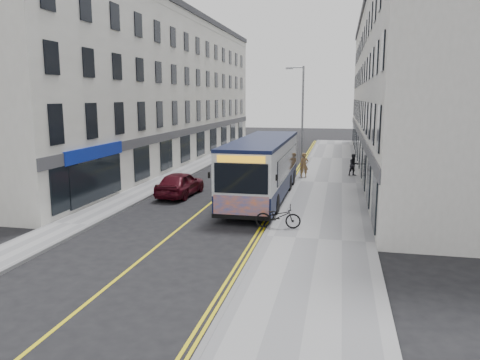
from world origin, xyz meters
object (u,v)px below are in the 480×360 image
at_px(bicycle, 278,216).
at_px(car_maroon, 180,184).
at_px(pedestrian_near, 304,165).
at_px(city_bus, 263,166).
at_px(streetlamp, 301,118).
at_px(pedestrian_far, 354,165).
at_px(car_white, 278,158).

height_order(bicycle, car_maroon, car_maroon).
height_order(bicycle, pedestrian_near, pedestrian_near).
distance_m(bicycle, car_maroon, 9.07).
height_order(city_bus, car_maroon, city_bus).
bearing_deg(city_bus, car_maroon, -178.09).
xyz_separation_m(streetlamp, pedestrian_far, (3.83, 1.15, -3.46)).
relative_size(bicycle, car_maroon, 0.46).
distance_m(city_bus, car_white, 13.21).
height_order(pedestrian_near, pedestrian_far, pedestrian_near).
xyz_separation_m(bicycle, car_maroon, (-6.70, 6.11, 0.10)).
relative_size(pedestrian_near, car_white, 0.39).
xyz_separation_m(streetlamp, car_maroon, (-6.47, -7.85, -3.64)).
xyz_separation_m(city_bus, bicycle, (1.73, -6.27, -1.28)).
bearing_deg(city_bus, bicycle, -74.61).
relative_size(bicycle, car_white, 0.44).
relative_size(streetlamp, car_white, 1.77).
bearing_deg(car_maroon, pedestrian_near, -128.55).
xyz_separation_m(pedestrian_far, car_maroon, (-10.30, -9.00, -0.18)).
bearing_deg(pedestrian_far, bicycle, -129.04).
height_order(streetlamp, pedestrian_far, streetlamp).
xyz_separation_m(pedestrian_far, car_white, (-6.20, 4.29, -0.18)).
bearing_deg(streetlamp, pedestrian_near, -45.51).
bearing_deg(city_bus, pedestrian_far, 58.90).
xyz_separation_m(pedestrian_near, car_maroon, (-6.78, -7.54, -0.26)).
bearing_deg(city_bus, car_white, 93.80).
relative_size(pedestrian_far, car_maroon, 0.37).
relative_size(streetlamp, pedestrian_far, 4.98).
height_order(bicycle, car_white, car_white).
xyz_separation_m(pedestrian_near, car_white, (-2.67, 5.75, -0.26)).
relative_size(city_bus, pedestrian_far, 7.54).
height_order(car_white, car_maroon, car_maroon).
height_order(streetlamp, car_maroon, streetlamp).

